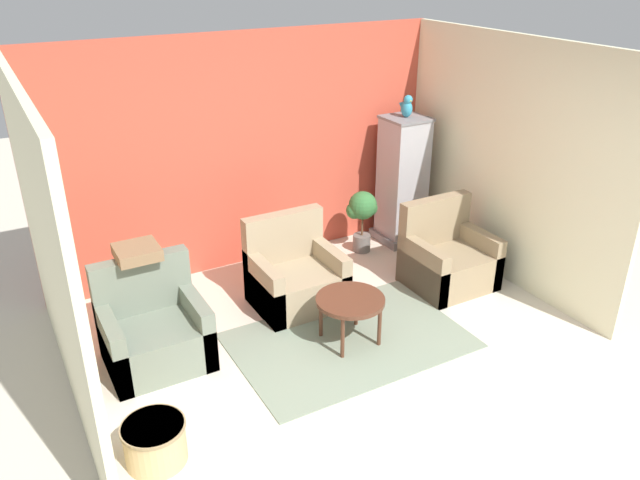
{
  "coord_description": "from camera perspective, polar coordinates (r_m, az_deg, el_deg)",
  "views": [
    {
      "loc": [
        -2.47,
        -2.85,
        3.27
      ],
      "look_at": [
        0.0,
        1.56,
        0.88
      ],
      "focal_mm": 35.0,
      "sensor_mm": 36.0,
      "label": 1
    }
  ],
  "objects": [
    {
      "name": "potted_plant",
      "position": [
        7.21,
        3.88,
        2.56
      ],
      "size": [
        0.36,
        0.33,
        0.74
      ],
      "color": "#66605B",
      "rests_on": "ground_plane"
    },
    {
      "name": "coffee_table",
      "position": [
        5.57,
        2.78,
        -5.76
      ],
      "size": [
        0.62,
        0.62,
        0.45
      ],
      "color": "#512D1E",
      "rests_on": "ground_plane"
    },
    {
      "name": "armchair_middle",
      "position": [
        6.21,
        -2.3,
        -3.49
      ],
      "size": [
        0.84,
        0.72,
        0.9
      ],
      "color": "#9E896B",
      "rests_on": "ground_plane"
    },
    {
      "name": "wicker_basket",
      "position": [
        4.68,
        -14.86,
        -17.37
      ],
      "size": [
        0.45,
        0.45,
        0.31
      ],
      "color": "tan",
      "rests_on": "ground_plane"
    },
    {
      "name": "wall_back_accent",
      "position": [
        6.79,
        -6.62,
        7.91
      ],
      "size": [
        4.5,
        0.06,
        2.52
      ],
      "color": "#C64C38",
      "rests_on": "ground_plane"
    },
    {
      "name": "wall_right",
      "position": [
        6.74,
        16.82,
        6.86
      ],
      "size": [
        0.06,
        3.12,
        2.52
      ],
      "color": "beige",
      "rests_on": "ground_plane"
    },
    {
      "name": "parrot",
      "position": [
        7.22,
        7.92,
        11.98
      ],
      "size": [
        0.12,
        0.21,
        0.26
      ],
      "color": "teal",
      "rests_on": "birdcage"
    },
    {
      "name": "ground_plane",
      "position": [
        4.99,
        9.13,
        -16.04
      ],
      "size": [
        20.0,
        20.0,
        0.0
      ],
      "primitive_type": "plane",
      "color": "beige",
      "rests_on": "ground"
    },
    {
      "name": "armchair_right",
      "position": [
        6.69,
        11.54,
        -1.77
      ],
      "size": [
        0.84,
        0.72,
        0.9
      ],
      "color": "#8E7A5B",
      "rests_on": "ground_plane"
    },
    {
      "name": "birdcage",
      "position": [
        7.47,
        7.53,
        5.3
      ],
      "size": [
        0.54,
        0.54,
        1.52
      ],
      "color": "slate",
      "rests_on": "ground_plane"
    },
    {
      "name": "armchair_left",
      "position": [
        5.56,
        -14.92,
        -8.18
      ],
      "size": [
        0.84,
        0.72,
        0.9
      ],
      "color": "slate",
      "rests_on": "ground_plane"
    },
    {
      "name": "throw_pillow",
      "position": [
        5.45,
        -16.39,
        -1.05
      ],
      "size": [
        0.36,
        0.36,
        0.1
      ],
      "color": "#846647",
      "rests_on": "armchair_left"
    },
    {
      "name": "area_rug",
      "position": [
        5.78,
        2.7,
        -9.14
      ],
      "size": [
        2.09,
        1.38,
        0.01
      ],
      "color": "gray",
      "rests_on": "ground_plane"
    },
    {
      "name": "wall_left",
      "position": [
        4.85,
        -23.52,
        -1.43
      ],
      "size": [
        0.06,
        3.12,
        2.52
      ],
      "color": "beige",
      "rests_on": "ground_plane"
    }
  ]
}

